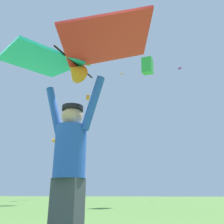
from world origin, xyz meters
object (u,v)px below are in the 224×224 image
held_stunt_kite (71,55)px  distant_kite_orange_mid_right (88,98)px  distant_kite_green_overhead_distant (147,66)px  distant_kite_green_mid_left (88,64)px  distant_kite_orange_low_right (122,74)px  marker_flag (77,170)px  distant_kite_orange_high_left (56,142)px  distant_kite_teal_far_center (105,25)px  kite_flyer_person (69,167)px  distant_kite_purple_high_right (180,68)px

held_stunt_kite → distant_kite_orange_mid_right: (-9.46, 29.83, 12.50)m
distant_kite_green_overhead_distant → distant_kite_green_mid_left: bearing=125.1°
held_stunt_kite → distant_kite_orange_low_right: distant_kite_orange_low_right is taller
distant_kite_green_mid_left → marker_flag: distant_kite_green_mid_left is taller
distant_kite_orange_high_left → marker_flag: size_ratio=1.32×
held_stunt_kite → distant_kite_green_overhead_distant: distant_kite_green_overhead_distant is taller
distant_kite_teal_far_center → distant_kite_orange_high_left: bearing=134.1°
kite_flyer_person → distant_kite_green_mid_left: 30.16m
distant_kite_green_overhead_distant → kite_flyer_person: bearing=-92.2°
distant_kite_teal_far_center → marker_flag: bearing=-83.1°
kite_flyer_person → distant_kite_green_overhead_distant: 14.94m
distant_kite_green_mid_left → distant_kite_orange_low_right: 8.98m
kite_flyer_person → held_stunt_kite: 1.31m
held_stunt_kite → distant_kite_teal_far_center: distant_kite_teal_far_center is taller
kite_flyer_person → marker_flag: 7.56m
distant_kite_green_overhead_distant → held_stunt_kite: bearing=-92.3°
kite_flyer_person → held_stunt_kite: bearing=-103.7°
distant_kite_orange_low_right → distant_kite_orange_high_left: bearing=-139.1°
distant_kite_orange_high_left → distant_kite_orange_mid_right: 9.30m
distant_kite_green_mid_left → distant_kite_green_overhead_distant: (8.24, -11.72, -8.04)m
distant_kite_green_overhead_distant → distant_kite_orange_mid_right: size_ratio=1.68×
kite_flyer_person → distant_kite_orange_high_left: distant_kite_orange_high_left is taller
distant_kite_purple_high_right → distant_kite_orange_mid_right: (-13.76, 2.98, -1.90)m
distant_kite_orange_mid_right → distant_kite_orange_low_right: bearing=25.5°
distant_kite_purple_high_right → distant_kite_orange_mid_right: 14.20m
marker_flag → distant_kite_teal_far_center: bearing=96.9°
distant_kite_purple_high_right → marker_flag: 25.66m
distant_kite_orange_high_left → distant_kite_orange_mid_right: (2.72, 4.33, 7.77)m
kite_flyer_person → held_stunt_kite: size_ratio=0.91×
distant_kite_orange_mid_right → marker_flag: (7.00, -22.63, -13.15)m
distant_kite_green_overhead_distant → marker_flag: distant_kite_green_overhead_distant is taller
held_stunt_kite → marker_flag: bearing=108.9°
held_stunt_kite → distant_kite_green_mid_left: bearing=107.7°
distant_kite_purple_high_right → distant_kite_green_mid_left: bearing=-167.7°
distant_kite_orange_mid_right → distant_kite_orange_low_right: (5.04, 2.41, 4.89)m
distant_kite_orange_high_left → distant_kite_purple_high_right: (16.48, 1.35, 9.67)m
distant_kite_orange_high_left → distant_kite_orange_mid_right: bearing=57.8°
distant_kite_orange_low_right → marker_flag: 30.92m
held_stunt_kite → distant_kite_orange_low_right: 36.89m
marker_flag → held_stunt_kite: bearing=-71.1°
distant_kite_green_mid_left → marker_flag: bearing=-72.8°
held_stunt_kite → distant_kite_purple_high_right: (4.29, 26.85, 14.40)m
distant_kite_green_mid_left → distant_kite_orange_low_right: (3.32, 8.00, 2.36)m
distant_kite_green_mid_left → distant_kite_orange_low_right: distant_kite_orange_low_right is taller
distant_kite_orange_mid_right → distant_kite_orange_high_left: bearing=-122.2°
distant_kite_green_mid_left → distant_kite_orange_high_left: bearing=164.0°
distant_kite_teal_far_center → distant_kite_green_mid_left: size_ratio=4.26×
distant_kite_teal_far_center → marker_flag: (1.15, -9.45, -15.22)m
held_stunt_kite → distant_kite_orange_high_left: distant_kite_orange_high_left is taller
distant_kite_orange_low_right → distant_kite_green_mid_left: bearing=-112.6°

